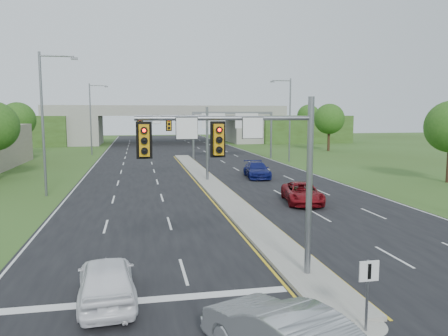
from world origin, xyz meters
name	(u,v)px	position (x,y,z in m)	size (l,w,h in m)	color
ground	(307,277)	(0.00, 0.00, 0.00)	(240.00, 240.00, 0.00)	#334B1B
road	(194,168)	(0.00, 35.00, 0.01)	(24.00, 160.00, 0.02)	black
median	(211,184)	(0.00, 23.00, 0.10)	(2.00, 54.00, 0.16)	gray
median_nose	(357,322)	(0.00, -4.00, 0.10)	(2.00, 2.00, 0.16)	gray
lane_markings	(196,176)	(-0.60, 28.91, 0.02)	(23.72, 160.00, 0.01)	gold
signal_mast_near	(253,159)	(-2.26, -0.07, 4.73)	(6.62, 0.60, 7.00)	slate
signal_mast_far	(183,132)	(-2.26, 24.93, 4.73)	(6.62, 0.60, 7.00)	slate
keep_right_sign	(368,284)	(0.00, -4.53, 1.52)	(0.60, 0.13, 2.20)	slate
sign_gantry	(232,122)	(6.68, 44.92, 5.24)	(11.58, 0.44, 6.67)	slate
overpass	(168,127)	(0.00, 80.00, 3.55)	(80.00, 14.00, 8.10)	gray
lightpole_l_mid	(45,117)	(-13.30, 20.00, 6.10)	(2.85, 0.25, 11.00)	slate
lightpole_l_far	(92,116)	(-13.30, 55.00, 6.10)	(2.85, 0.25, 11.00)	slate
lightpole_r_far	(288,116)	(13.30, 40.00, 6.10)	(2.85, 0.25, 11.00)	slate
tree_l_mid	(18,120)	(-24.00, 55.00, 5.51)	(5.20, 5.20, 8.12)	#382316
tree_r_mid	(329,119)	(26.00, 55.00, 5.51)	(5.20, 5.20, 8.12)	#382316
tree_back_b	(62,118)	(-24.00, 94.00, 5.51)	(5.60, 5.60, 8.32)	#382316
tree_back_c	(257,117)	(24.00, 94.00, 5.51)	(5.60, 5.60, 8.32)	#382316
tree_back_d	(308,116)	(38.00, 94.00, 5.84)	(6.00, 6.00, 8.85)	#382316
car_white	(107,279)	(-7.53, -0.88, 0.81)	(1.87, 4.64, 1.58)	white
car_far_a	(302,193)	(5.06, 13.51, 0.75)	(2.42, 5.25, 1.46)	maroon
car_far_b	(257,170)	(5.23, 26.33, 0.80)	(2.18, 5.37, 1.56)	#0E1557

